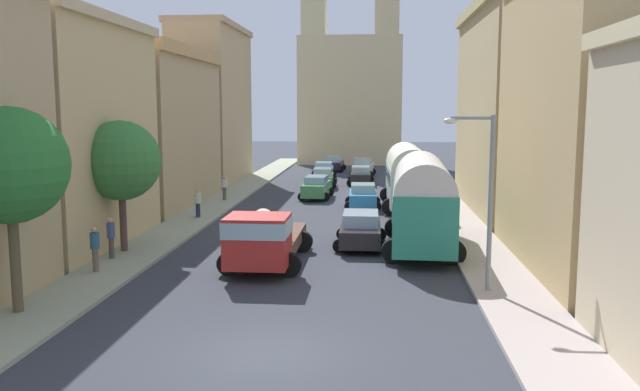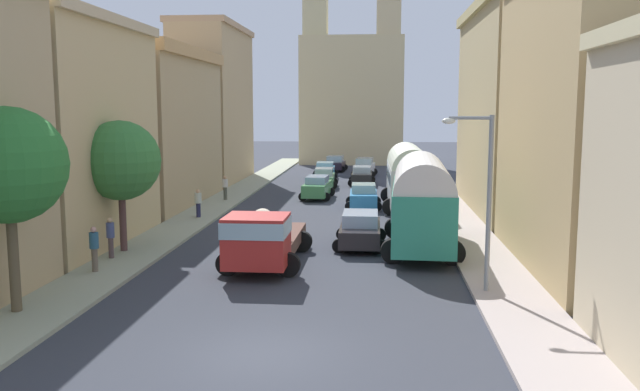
% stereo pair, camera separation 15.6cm
% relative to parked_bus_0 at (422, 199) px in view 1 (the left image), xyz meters
% --- Properties ---
extents(ground_plane, '(154.00, 154.00, 0.00)m').
position_rel_parked_bus_0_xyz_m(ground_plane, '(-4.78, 14.41, -2.25)').
color(ground_plane, '#343741').
extents(sidewalk_left, '(2.50, 70.00, 0.14)m').
position_rel_parked_bus_0_xyz_m(sidewalk_left, '(-12.03, 14.41, -2.18)').
color(sidewalk_left, '#9AA088').
rests_on(sidewalk_left, ground).
extents(sidewalk_right, '(2.50, 70.00, 0.14)m').
position_rel_parked_bus_0_xyz_m(sidewalk_right, '(2.47, 14.41, -2.18)').
color(sidewalk_right, '#B2A49F').
rests_on(sidewalk_right, ground).
extents(building_left_1, '(5.19, 10.49, 10.15)m').
position_rel_parked_bus_0_xyz_m(building_left_1, '(-15.64, -0.32, 2.84)').
color(building_left_1, tan).
rests_on(building_left_1, ground).
extents(building_left_2, '(6.12, 13.24, 9.86)m').
position_rel_parked_bus_0_xyz_m(building_left_2, '(-16.06, 12.19, 2.71)').
color(building_left_2, tan).
rests_on(building_left_2, ground).
extents(building_left_3, '(4.76, 11.80, 12.85)m').
position_rel_parked_bus_0_xyz_m(building_left_3, '(-15.45, 25.38, 4.19)').
color(building_left_3, tan).
rests_on(building_left_3, ground).
extents(building_right_1, '(4.91, 12.11, 11.96)m').
position_rel_parked_bus_0_xyz_m(building_right_1, '(5.95, -2.73, 3.76)').
color(building_right_1, tan).
rests_on(building_right_1, ground).
extents(building_right_2, '(5.86, 14.93, 12.20)m').
position_rel_parked_bus_0_xyz_m(building_right_2, '(6.38, 11.55, 3.87)').
color(building_right_2, tan).
rests_on(building_right_2, ground).
extents(distant_church, '(11.19, 6.22, 22.01)m').
position_rel_parked_bus_0_xyz_m(distant_church, '(-4.78, 44.76, 5.70)').
color(distant_church, '#CEBB8A').
rests_on(distant_church, ground).
extents(parked_bus_0, '(3.55, 8.20, 4.10)m').
position_rel_parked_bus_0_xyz_m(parked_bus_0, '(0.00, 0.00, 0.00)').
color(parked_bus_0, '#2A8A6F').
rests_on(parked_bus_0, ground).
extents(parked_bus_1, '(3.37, 8.44, 3.91)m').
position_rel_parked_bus_0_xyz_m(parked_bus_1, '(-0.01, 11.92, -0.11)').
color(parked_bus_1, silver).
rests_on(parked_bus_1, ground).
extents(cargo_truck_0, '(3.17, 7.11, 2.30)m').
position_rel_parked_bus_0_xyz_m(cargo_truck_0, '(-6.30, -3.67, -1.04)').
color(cargo_truck_0, '#B32723').
rests_on(cargo_truck_0, ground).
extents(car_0, '(2.29, 4.29, 1.56)m').
position_rel_parked_bus_0_xyz_m(car_0, '(-6.00, 15.96, -1.46)').
color(car_0, '#4B9251').
rests_on(car_0, ground).
extents(car_1, '(2.24, 4.10, 1.52)m').
position_rel_parked_bus_0_xyz_m(car_1, '(-6.04, 22.30, -1.49)').
color(car_1, '#518B5A').
rests_on(car_1, ground).
extents(car_2, '(2.35, 4.13, 1.40)m').
position_rel_parked_bus_0_xyz_m(car_2, '(-6.52, 29.31, -1.54)').
color(car_2, '#4593BD').
rests_on(car_2, ground).
extents(car_3, '(2.40, 3.69, 1.51)m').
position_rel_parked_bus_0_xyz_m(car_3, '(-6.01, 35.39, -1.50)').
color(car_3, black).
rests_on(car_3, ground).
extents(car_4, '(2.36, 4.32, 1.56)m').
position_rel_parked_bus_0_xyz_m(car_4, '(-2.66, 0.60, -1.47)').
color(car_4, '#292324').
rests_on(car_4, ground).
extents(car_5, '(2.28, 3.73, 1.52)m').
position_rel_parked_bus_0_xyz_m(car_5, '(-2.75, 11.86, -1.49)').
color(car_5, '#378CCD').
rests_on(car_5, ground).
extents(car_6, '(2.19, 3.97, 1.51)m').
position_rel_parked_bus_0_xyz_m(car_6, '(-3.14, 24.18, -1.49)').
color(car_6, black).
rests_on(car_6, ground).
extents(car_7, '(2.39, 4.37, 1.66)m').
position_rel_parked_bus_0_xyz_m(car_7, '(-3.06, 30.98, -1.43)').
color(car_7, silver).
rests_on(car_7, ground).
extents(pedestrian_0, '(0.45, 0.45, 1.80)m').
position_rel_parked_bus_0_xyz_m(pedestrian_0, '(-12.65, -3.13, -1.21)').
color(pedestrian_0, '#514144').
rests_on(pedestrian_0, ground).
extents(pedestrian_1, '(0.52, 0.52, 1.74)m').
position_rel_parked_bus_0_xyz_m(pedestrian_1, '(-11.92, 13.89, -1.27)').
color(pedestrian_1, '#525347').
rests_on(pedestrian_1, ground).
extents(pedestrian_2, '(0.39, 0.39, 1.70)m').
position_rel_parked_bus_0_xyz_m(pedestrian_2, '(-11.82, 6.95, -1.29)').
color(pedestrian_2, '#26274B').
rests_on(pedestrian_2, ground).
extents(pedestrian_3, '(0.47, 0.47, 1.83)m').
position_rel_parked_bus_0_xyz_m(pedestrian_3, '(-12.37, -5.30, -1.20)').
color(pedestrian_3, '#6B5E50').
rests_on(pedestrian_3, ground).
extents(streetlamp_near, '(1.68, 0.28, 5.96)m').
position_rel_parked_bus_0_xyz_m(streetlamp_near, '(1.48, -6.64, 1.33)').
color(streetlamp_near, gray).
rests_on(streetlamp_near, ground).
extents(roadside_tree_0, '(3.43, 3.43, 6.25)m').
position_rel_parked_bus_0_xyz_m(roadside_tree_0, '(-12.68, -10.11, 2.25)').
color(roadside_tree_0, brown).
rests_on(roadside_tree_0, ground).
extents(roadside_tree_1, '(3.36, 3.36, 5.67)m').
position_rel_parked_bus_0_xyz_m(roadside_tree_1, '(-12.68, -1.70, 1.72)').
color(roadside_tree_1, brown).
rests_on(roadside_tree_1, ground).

